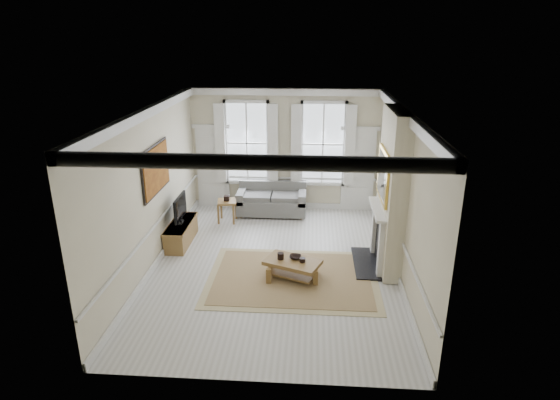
# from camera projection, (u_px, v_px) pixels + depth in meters

# --- Properties ---
(floor) EXTENTS (7.20, 7.20, 0.00)m
(floor) POSITION_uv_depth(u_px,v_px,m) (275.00, 266.00, 10.22)
(floor) COLOR #B7B5AD
(floor) RESTS_ON ground
(ceiling) EXTENTS (7.20, 7.20, 0.00)m
(ceiling) POSITION_uv_depth(u_px,v_px,m) (274.00, 109.00, 9.06)
(ceiling) COLOR white
(ceiling) RESTS_ON back_wall
(back_wall) EXTENTS (5.20, 0.00, 5.20)m
(back_wall) POSITION_uv_depth(u_px,v_px,m) (285.00, 150.00, 13.01)
(back_wall) COLOR beige
(back_wall) RESTS_ON floor
(left_wall) EXTENTS (0.00, 7.20, 7.20)m
(left_wall) POSITION_uv_depth(u_px,v_px,m) (151.00, 189.00, 9.81)
(left_wall) COLOR beige
(left_wall) RESTS_ON floor
(right_wall) EXTENTS (0.00, 7.20, 7.20)m
(right_wall) POSITION_uv_depth(u_px,v_px,m) (402.00, 195.00, 9.47)
(right_wall) COLOR beige
(right_wall) RESTS_ON floor
(window_left) EXTENTS (1.26, 0.20, 2.20)m
(window_left) POSITION_uv_depth(u_px,v_px,m) (247.00, 143.00, 12.97)
(window_left) COLOR #B2BCC6
(window_left) RESTS_ON back_wall
(window_right) EXTENTS (1.26, 0.20, 2.20)m
(window_right) POSITION_uv_depth(u_px,v_px,m) (323.00, 144.00, 12.83)
(window_right) COLOR #B2BCC6
(window_right) RESTS_ON back_wall
(door_left) EXTENTS (0.90, 0.08, 2.30)m
(door_left) POSITION_uv_depth(u_px,v_px,m) (213.00, 168.00, 13.30)
(door_left) COLOR silver
(door_left) RESTS_ON floor
(door_right) EXTENTS (0.90, 0.08, 2.30)m
(door_right) POSITION_uv_depth(u_px,v_px,m) (358.00, 171.00, 13.03)
(door_right) COLOR silver
(door_right) RESTS_ON floor
(painting) EXTENTS (0.05, 1.66, 1.06)m
(painting) POSITION_uv_depth(u_px,v_px,m) (156.00, 169.00, 9.97)
(painting) COLOR #A4621C
(painting) RESTS_ON left_wall
(chimney_breast) EXTENTS (0.35, 1.70, 3.38)m
(chimney_breast) POSITION_uv_depth(u_px,v_px,m) (392.00, 192.00, 9.67)
(chimney_breast) COLOR beige
(chimney_breast) RESTS_ON floor
(hearth) EXTENTS (0.55, 1.50, 0.05)m
(hearth) POSITION_uv_depth(u_px,v_px,m) (366.00, 263.00, 10.27)
(hearth) COLOR black
(hearth) RESTS_ON floor
(fireplace) EXTENTS (0.21, 1.45, 1.33)m
(fireplace) POSITION_uv_depth(u_px,v_px,m) (378.00, 234.00, 10.01)
(fireplace) COLOR silver
(fireplace) RESTS_ON floor
(mirror) EXTENTS (0.06, 1.26, 1.06)m
(mirror) POSITION_uv_depth(u_px,v_px,m) (383.00, 175.00, 9.56)
(mirror) COLOR gold
(mirror) RESTS_ON chimney_breast
(sofa) EXTENTS (1.88, 0.92, 0.87)m
(sofa) POSITION_uv_depth(u_px,v_px,m) (272.00, 201.00, 13.03)
(sofa) COLOR #62625F
(sofa) RESTS_ON floor
(side_table) EXTENTS (0.56, 0.56, 0.59)m
(side_table) POSITION_uv_depth(u_px,v_px,m) (227.00, 205.00, 12.43)
(side_table) COLOR brown
(side_table) RESTS_ON floor
(rug) EXTENTS (3.50, 2.60, 0.02)m
(rug) POSITION_uv_depth(u_px,v_px,m) (292.00, 278.00, 9.68)
(rug) COLOR #95764D
(rug) RESTS_ON floor
(coffee_table) EXTENTS (1.26, 1.01, 0.41)m
(coffee_table) POSITION_uv_depth(u_px,v_px,m) (293.00, 264.00, 9.57)
(coffee_table) COLOR brown
(coffee_table) RESTS_ON rug
(ceramic_pot_a) EXTENTS (0.13, 0.13, 0.13)m
(ceramic_pot_a) POSITION_uv_depth(u_px,v_px,m) (281.00, 256.00, 9.59)
(ceramic_pot_a) COLOR black
(ceramic_pot_a) RESTS_ON coffee_table
(ceramic_pot_b) EXTENTS (0.12, 0.12, 0.09)m
(ceramic_pot_b) POSITION_uv_depth(u_px,v_px,m) (302.00, 260.00, 9.47)
(ceramic_pot_b) COLOR black
(ceramic_pot_b) RESTS_ON coffee_table
(bowl) EXTENTS (0.27, 0.27, 0.06)m
(bowl) POSITION_uv_depth(u_px,v_px,m) (295.00, 257.00, 9.63)
(bowl) COLOR black
(bowl) RESTS_ON coffee_table
(tv_stand) EXTENTS (0.46, 1.44, 0.52)m
(tv_stand) POSITION_uv_depth(u_px,v_px,m) (181.00, 233.00, 11.23)
(tv_stand) COLOR brown
(tv_stand) RESTS_ON floor
(tv) EXTENTS (0.08, 0.90, 0.68)m
(tv) POSITION_uv_depth(u_px,v_px,m) (180.00, 208.00, 11.01)
(tv) COLOR black
(tv) RESTS_ON tv_stand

